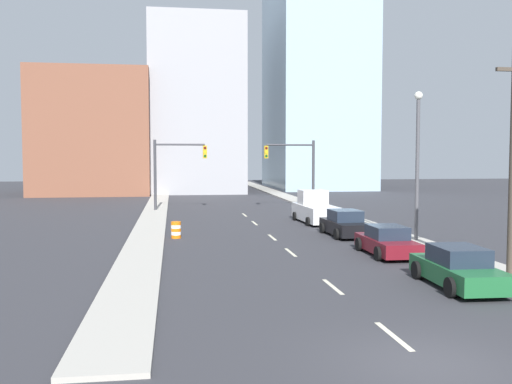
{
  "coord_description": "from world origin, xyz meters",
  "views": [
    {
      "loc": [
        -5.63,
        -11.85,
        4.65
      ],
      "look_at": [
        0.06,
        27.12,
        2.2
      ],
      "focal_mm": 40.0,
      "sensor_mm": 36.0,
      "label": 1
    }
  ],
  "objects": [
    {
      "name": "ground_plane",
      "position": [
        0.0,
        0.0,
        0.0
      ],
      "size": [
        200.0,
        200.0,
        0.0
      ],
      "primitive_type": "plane",
      "color": "#333338"
    },
    {
      "name": "sidewalk_left",
      "position": [
        -7.13,
        45.12,
        0.07
      ],
      "size": [
        2.0,
        90.23,
        0.13
      ],
      "color": "#ADA89E",
      "rests_on": "ground"
    },
    {
      "name": "sidewalk_right",
      "position": [
        7.13,
        45.12,
        0.07
      ],
      "size": [
        2.0,
        90.23,
        0.13
      ],
      "color": "#ADA89E",
      "rests_on": "ground"
    },
    {
      "name": "lane_stripe_at_2m",
      "position": [
        0.0,
        2.0,
        0.0
      ],
      "size": [
        0.16,
        2.4,
        0.01
      ],
      "primitive_type": "cube",
      "color": "beige",
      "rests_on": "ground"
    },
    {
      "name": "lane_stripe_at_8m",
      "position": [
        0.0,
        7.66,
        0.0
      ],
      "size": [
        0.16,
        2.4,
        0.01
      ],
      "primitive_type": "cube",
      "color": "beige",
      "rests_on": "ground"
    },
    {
      "name": "lane_stripe_at_15m",
      "position": [
        0.0,
        15.05,
        0.0
      ],
      "size": [
        0.16,
        2.4,
        0.01
      ],
      "primitive_type": "cube",
      "color": "beige",
      "rests_on": "ground"
    },
    {
      "name": "lane_stripe_at_20m",
      "position": [
        0.0,
        20.23,
        0.0
      ],
      "size": [
        0.16,
        2.4,
        0.01
      ],
      "primitive_type": "cube",
      "color": "beige",
      "rests_on": "ground"
    },
    {
      "name": "lane_stripe_at_27m",
      "position": [
        0.0,
        27.39,
        0.0
      ],
      "size": [
        0.16,
        2.4,
        0.01
      ],
      "primitive_type": "cube",
      "color": "beige",
      "rests_on": "ground"
    },
    {
      "name": "lane_stripe_at_33m",
      "position": [
        0.0,
        33.0,
        0.0
      ],
      "size": [
        0.16,
        2.4,
        0.01
      ],
      "primitive_type": "cube",
      "color": "beige",
      "rests_on": "ground"
    },
    {
      "name": "building_brick_left",
      "position": [
        -15.32,
        63.23,
        7.57
      ],
      "size": [
        14.0,
        16.0,
        15.14
      ],
      "color": "brown",
      "rests_on": "ground"
    },
    {
      "name": "building_office_center",
      "position": [
        -2.56,
        67.23,
        11.12
      ],
      "size": [
        12.0,
        20.0,
        22.24
      ],
      "color": "#99999E",
      "rests_on": "ground"
    },
    {
      "name": "building_glass_right",
      "position": [
        15.46,
        71.23,
        17.15
      ],
      "size": [
        13.0,
        20.0,
        34.29
      ],
      "color": "#99B7CC",
      "rests_on": "ground"
    },
    {
      "name": "traffic_signal_left",
      "position": [
        -5.82,
        37.06,
        3.96
      ],
      "size": [
        4.51,
        0.35,
        6.07
      ],
      "color": "#38383D",
      "rests_on": "ground"
    },
    {
      "name": "traffic_signal_right",
      "position": [
        5.32,
        37.06,
        3.96
      ],
      "size": [
        4.51,
        0.35,
        6.07
      ],
      "color": "#38383D",
      "rests_on": "ground"
    },
    {
      "name": "traffic_barrel",
      "position": [
        -5.48,
        20.74,
        0.47
      ],
      "size": [
        0.56,
        0.56,
        0.95
      ],
      "color": "orange",
      "rests_on": "ground"
    },
    {
      "name": "street_lamp",
      "position": [
        7.42,
        17.28,
        4.73
      ],
      "size": [
        0.44,
        0.44,
        8.13
      ],
      "color": "#4C4C51",
      "rests_on": "ground"
    },
    {
      "name": "sedan_green",
      "position": [
        4.39,
        6.96,
        0.67
      ],
      "size": [
        2.22,
        4.73,
        1.47
      ],
      "rotation": [
        0.0,
        0.0,
        -0.04
      ],
      "color": "#1E6033",
      "rests_on": "ground"
    },
    {
      "name": "sedan_maroon",
      "position": [
        4.34,
        13.62,
        0.64
      ],
      "size": [
        2.09,
        4.49,
        1.4
      ],
      "rotation": [
        0.0,
        0.0,
        -0.01
      ],
      "color": "maroon",
      "rests_on": "ground"
    },
    {
      "name": "sedan_black",
      "position": [
        4.33,
        20.21,
        0.69
      ],
      "size": [
        2.21,
        4.53,
        1.53
      ],
      "rotation": [
        0.0,
        0.0,
        0.03
      ],
      "color": "black",
      "rests_on": "ground"
    },
    {
      "name": "pickup_truck_white",
      "position": [
        4.31,
        27.14,
        0.9
      ],
      "size": [
        2.55,
        5.74,
        2.26
      ],
      "rotation": [
        0.0,
        0.0,
        0.04
      ],
      "color": "silver",
      "rests_on": "ground"
    }
  ]
}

